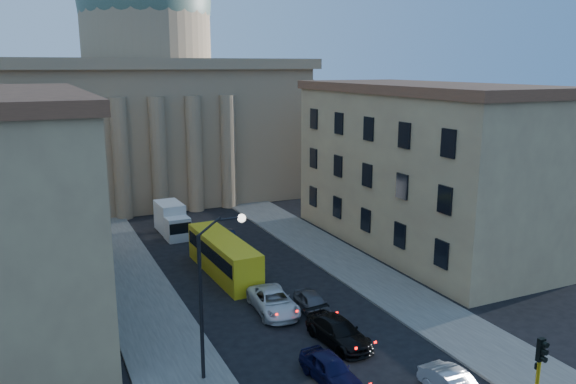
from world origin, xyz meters
The scene contains 13 objects.
sidewalk_left centered at (-8.50, 18.00, 0.07)m, with size 5.00×60.00×0.15m, color #524F4B.
sidewalk_right centered at (8.50, 18.00, 0.07)m, with size 5.00×60.00×0.15m, color #524F4B.
church centered at (0.00, 55.47, 11.88)m, with size 68.02×28.76×36.60m.
building_right centered at (17.00, 22.00, 7.42)m, with size 11.60×26.60×14.70m.
traffic_light centered at (5.30, -2.00, 2.59)m, with size 0.34×0.29×4.30m.
street_lamp centered at (-6.97, 8.00, 5.29)m, with size 2.62×0.44×8.83m.
car_left_near centered at (-1.52, 5.05, 0.73)m, with size 1.72×4.29×1.46m, color black.
car_left_mid centered at (-0.80, 14.17, 0.74)m, with size 2.46×5.33×1.48m, color silver.
car_right_mid centered at (0.97, 8.51, 0.74)m, with size 2.07×5.09×1.48m, color black.
car_right_far centered at (1.51, 12.86, 0.69)m, with size 1.63×4.06×1.38m, color #49494E.
car_right_distant centered at (0.80, 28.71, 0.75)m, with size 1.58×4.52×1.49m, color black.
city_bus centered at (-1.58, 22.29, 1.59)m, with size 2.82×10.59×2.96m.
box_truck centered at (-2.77, 34.48, 1.46)m, with size 2.40×5.68×3.08m.
Camera 1 is at (-14.70, -18.07, 16.22)m, focal length 35.00 mm.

